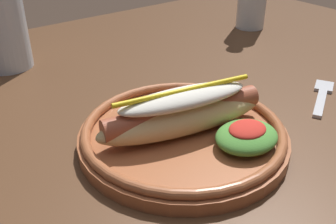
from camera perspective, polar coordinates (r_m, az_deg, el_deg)
dining_table at (r=0.60m, az=1.60°, el=-7.13°), size 1.30×0.97×0.74m
hot_dog_plate at (r=0.47m, az=2.71°, el=-2.40°), size 0.25×0.25×0.08m
fork at (r=0.63m, az=21.58°, el=2.33°), size 0.11×0.07×0.00m
water_cup at (r=0.72m, az=-23.17°, el=11.10°), size 0.08×0.08×0.14m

